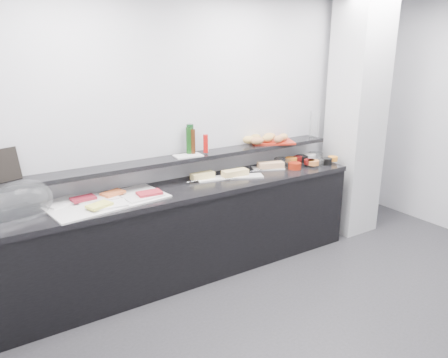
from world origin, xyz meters
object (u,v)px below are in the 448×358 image
condiment_tray (188,156)px  bread_tray (272,142)px  cloche_base (4,217)px  carafe (314,124)px  sandwich_plate_mid (246,176)px  framed_print (5,165)px

condiment_tray → bread_tray: (1.07, 0.04, 0.00)m
cloche_base → carafe: carafe is taller
sandwich_plate_mid → bread_tray: 0.62m
cloche_base → bread_tray: bread_tray is taller
cloche_base → condiment_tray: condiment_tray is taller
cloche_base → bread_tray: 2.74m
sandwich_plate_mid → bread_tray: (0.51, 0.23, 0.25)m
cloche_base → carafe: 3.33m
bread_tray → cloche_base: bearing=-152.7°
cloche_base → sandwich_plate_mid: cloche_base is taller
sandwich_plate_mid → carafe: (1.10, 0.19, 0.39)m
framed_print → condiment_tray: 1.58m
carafe → sandwich_plate_mid: bearing=-169.9°
bread_tray → carafe: (0.58, -0.04, 0.14)m
bread_tray → carafe: size_ratio=1.49×
carafe → bread_tray: bearing=176.2°
sandwich_plate_mid → carafe: size_ratio=1.14×
sandwich_plate_mid → carafe: 1.18m
cloche_base → framed_print: bearing=53.0°
sandwich_plate_mid → bread_tray: bread_tray is taller
bread_tray → condiment_tray: bearing=-153.7°
carafe → cloche_base: bearing=-177.9°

